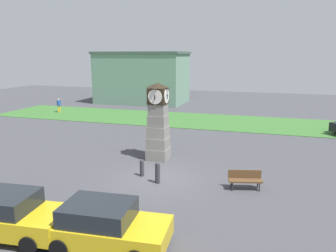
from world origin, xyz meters
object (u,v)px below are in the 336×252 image
at_px(bench, 245,178).
at_px(pedestrian_crossing_lot, 59,105).
at_px(car_by_building, 105,225).
at_px(bollard_near_tower, 158,172).
at_px(clock_tower, 158,124).
at_px(car_near_tower, 9,214).
at_px(bollard_mid_row, 142,167).

bearing_deg(bench, pedestrian_crossing_lot, 143.69).
distance_m(car_by_building, pedestrian_crossing_lot, 28.21).
relative_size(bollard_near_tower, pedestrian_crossing_lot, 0.72).
distance_m(clock_tower, bollard_near_tower, 4.27).
distance_m(bollard_near_tower, bench, 4.32).
height_order(clock_tower, car_by_building, clock_tower).
distance_m(car_near_tower, bench, 10.30).
bearing_deg(bollard_near_tower, bollard_mid_row, 148.43).
height_order(bollard_mid_row, pedestrian_crossing_lot, pedestrian_crossing_lot).
bearing_deg(car_near_tower, bollard_mid_row, 70.97).
xyz_separation_m(car_near_tower, bench, (7.78, 6.75, -0.28)).
bearing_deg(pedestrian_crossing_lot, car_by_building, -51.97).
relative_size(bollard_near_tower, car_near_tower, 0.27).
height_order(bollard_near_tower, bench, bollard_near_tower).
bearing_deg(car_by_building, clock_tower, 97.91).
bearing_deg(clock_tower, bollard_near_tower, -71.95).
xyz_separation_m(bollard_near_tower, car_by_building, (0.11, -5.83, 0.21)).
bearing_deg(car_by_building, bollard_near_tower, 91.08).
bearing_deg(pedestrian_crossing_lot, bench, -36.31).
xyz_separation_m(bollard_near_tower, pedestrian_crossing_lot, (-17.27, 16.39, 0.32)).
distance_m(bollard_mid_row, bench, 5.41).
height_order(bollard_mid_row, car_by_building, car_by_building).
distance_m(car_by_building, bench, 7.63).
relative_size(bollard_near_tower, bollard_mid_row, 1.20).
height_order(bollard_mid_row, car_near_tower, car_near_tower).
relative_size(car_near_tower, pedestrian_crossing_lot, 2.69).
bearing_deg(car_by_building, bench, 56.77).
bearing_deg(bollard_near_tower, bench, 7.31).
height_order(car_near_tower, pedestrian_crossing_lot, car_near_tower).
relative_size(clock_tower, pedestrian_crossing_lot, 3.02).
height_order(car_near_tower, bench, car_near_tower).
height_order(car_by_building, bench, car_by_building).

